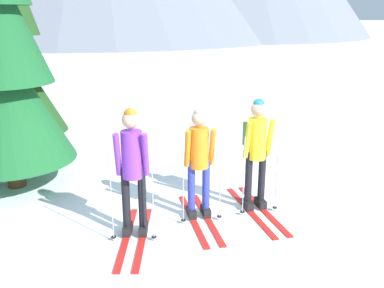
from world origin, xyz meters
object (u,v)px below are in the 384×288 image
(skier_in_orange, at_px, (199,158))
(skier_in_yellow, at_px, (256,149))
(pine_tree_far, at_px, (20,62))
(skier_in_purple, at_px, (133,165))

(skier_in_orange, xyz_separation_m, skier_in_yellow, (0.91, 0.06, 0.05))
(skier_in_orange, height_order, pine_tree_far, pine_tree_far)
(skier_in_orange, relative_size, skier_in_yellow, 0.94)
(skier_in_purple, height_order, pine_tree_far, pine_tree_far)
(skier_in_purple, height_order, skier_in_orange, skier_in_purple)
(skier_in_orange, distance_m, skier_in_yellow, 0.92)
(skier_in_yellow, relative_size, pine_tree_far, 0.42)
(skier_in_purple, relative_size, pine_tree_far, 0.42)
(skier_in_orange, xyz_separation_m, pine_tree_far, (-2.86, 4.17, 1.00))
(skier_in_yellow, bearing_deg, skier_in_orange, -175.98)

